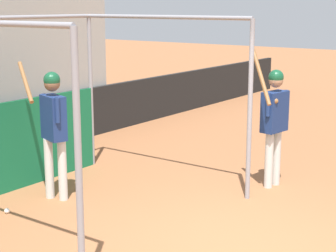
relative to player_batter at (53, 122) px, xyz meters
name	(u,v)px	position (x,y,z in m)	size (l,w,h in m)	color
ground_plane	(246,248)	(0.10, -3.12, -1.16)	(60.00, 60.00, 0.00)	#935B38
batting_cage	(36,121)	(-0.05, 0.31, -0.01)	(3.54, 3.21, 2.67)	gray
player_batter	(53,122)	(0.00, 0.00, 0.00)	(0.56, 0.93, 2.01)	silver
player_waiting	(274,116)	(2.42, -2.33, -0.02)	(0.83, 0.52, 2.17)	silver
baseball	(7,211)	(-0.82, 0.10, -1.13)	(0.07, 0.07, 0.07)	white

